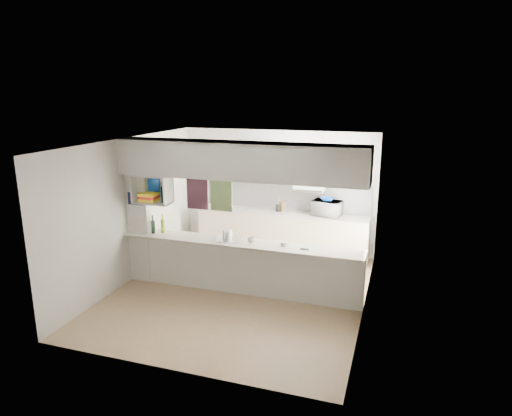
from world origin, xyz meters
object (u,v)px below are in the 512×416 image
at_px(microwave, 327,208).
at_px(wine_bottles, 158,226).
at_px(dish_rack, 229,236).
at_px(bowl, 328,199).

height_order(microwave, wine_bottles, wine_bottles).
bearing_deg(dish_rack, bowl, 51.49).
height_order(dish_rack, wine_bottles, wine_bottles).
xyz_separation_m(dish_rack, wine_bottles, (-1.36, -0.01, 0.05)).
xyz_separation_m(microwave, dish_rack, (-1.32, -2.09, -0.08)).
height_order(microwave, dish_rack, microwave).
xyz_separation_m(microwave, bowl, (0.01, -0.02, 0.19)).
xyz_separation_m(bowl, dish_rack, (-1.32, -2.07, -0.27)).
distance_m(dish_rack, wine_bottles, 1.36).
bearing_deg(microwave, wine_bottles, 49.05).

